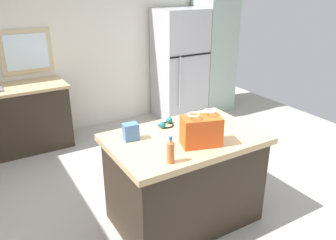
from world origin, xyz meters
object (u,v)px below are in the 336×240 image
at_px(refrigerator, 180,65).
at_px(tall_cabinet, 214,52).
at_px(small_box, 131,132).
at_px(kitchen_island, 184,178).
at_px(ear_defenders, 166,123).
at_px(shopping_bag, 201,131).
at_px(bottle, 171,151).

height_order(refrigerator, tall_cabinet, tall_cabinet).
height_order(refrigerator, small_box, refrigerator).
bearing_deg(refrigerator, tall_cabinet, 0.02).
distance_m(kitchen_island, small_box, 0.71).
bearing_deg(kitchen_island, tall_cabinet, 47.72).
bearing_deg(small_box, tall_cabinet, 40.05).
bearing_deg(tall_cabinet, ear_defenders, -136.42).
bearing_deg(shopping_bag, ear_defenders, 95.35).
relative_size(kitchen_island, bottle, 6.26).
distance_m(refrigerator, bottle, 3.26).
xyz_separation_m(tall_cabinet, shopping_bag, (-2.13, -2.57, -0.02)).
bearing_deg(tall_cabinet, refrigerator, -179.98).
distance_m(refrigerator, shopping_bag, 2.95).
height_order(bottle, ear_defenders, bottle).
relative_size(kitchen_island, refrigerator, 0.77).
height_order(kitchen_island, small_box, small_box).
bearing_deg(small_box, refrigerator, 48.96).
relative_size(shopping_bag, small_box, 2.45).
bearing_deg(shopping_bag, tall_cabinet, 50.38).
height_order(refrigerator, ear_defenders, refrigerator).
relative_size(tall_cabinet, bottle, 9.47).
bearing_deg(bottle, refrigerator, 56.17).
bearing_deg(small_box, ear_defenders, 14.75).
bearing_deg(bottle, tall_cabinet, 47.15).
bearing_deg(shopping_bag, refrigerator, 60.87).
bearing_deg(tall_cabinet, small_box, -139.95).
distance_m(tall_cabinet, small_box, 3.39).
relative_size(refrigerator, tall_cabinet, 0.86).
bearing_deg(ear_defenders, shopping_bag, -84.65).
height_order(kitchen_island, bottle, bottle).
bearing_deg(bottle, small_box, 99.38).
bearing_deg(kitchen_island, refrigerator, 58.42).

